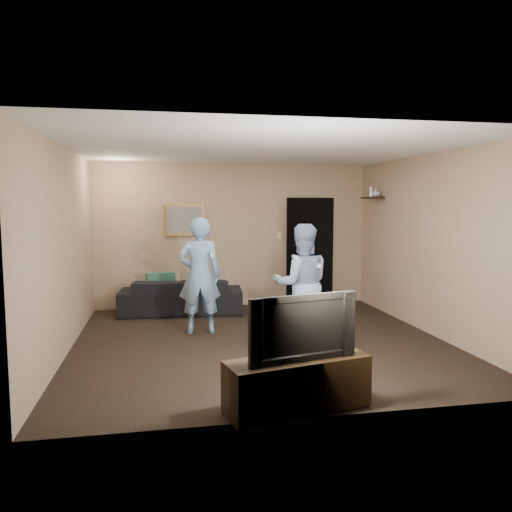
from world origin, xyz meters
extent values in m
plane|color=black|center=(0.00, 0.00, 0.00)|extent=(5.00, 5.00, 0.00)
cube|color=silver|center=(0.00, 0.00, 2.60)|extent=(5.00, 5.00, 0.04)
cube|color=tan|center=(0.00, 2.50, 1.30)|extent=(5.00, 0.04, 2.60)
cube|color=tan|center=(0.00, -2.50, 1.30)|extent=(5.00, 0.04, 2.60)
cube|color=tan|center=(-2.50, 0.00, 1.30)|extent=(0.04, 5.00, 2.60)
cube|color=tan|center=(2.50, 0.00, 1.30)|extent=(0.04, 5.00, 2.60)
imported|color=black|center=(-0.99, 2.00, 0.30)|extent=(2.13, 0.96, 0.61)
cube|color=#1B5346|center=(-1.34, 2.00, 0.48)|extent=(0.50, 0.24, 0.48)
cube|color=olive|center=(-0.90, 2.48, 1.60)|extent=(0.72, 0.05, 0.57)
cube|color=slate|center=(-0.90, 2.45, 1.60)|extent=(0.62, 0.01, 0.47)
cube|color=black|center=(1.45, 2.47, 1.00)|extent=(0.90, 0.06, 2.00)
cube|color=silver|center=(0.85, 2.48, 1.30)|extent=(0.08, 0.02, 0.12)
cube|color=black|center=(2.39, 1.80, 1.99)|extent=(0.20, 0.60, 0.03)
imported|color=silver|center=(2.39, 1.65, 2.09)|extent=(0.16, 0.16, 0.16)
cylinder|color=silver|center=(2.39, 1.86, 2.09)|extent=(0.06, 0.06, 0.18)
cube|color=black|center=(-0.11, -2.32, 0.25)|extent=(1.39, 0.72, 0.48)
imported|color=black|center=(-0.11, -2.32, 0.79)|extent=(1.05, 0.37, 0.60)
imported|color=#7AA6D4|center=(-0.78, 0.62, 0.85)|extent=(0.64, 0.44, 1.69)
cube|color=white|center=(-0.94, 0.40, 1.31)|extent=(0.04, 0.14, 0.04)
cube|color=white|center=(-0.62, 0.40, 1.17)|extent=(0.05, 0.09, 0.05)
imported|color=#88A1C6|center=(0.53, -0.19, 0.81)|extent=(0.85, 0.70, 1.62)
cube|color=white|center=(0.37, -0.41, 1.20)|extent=(0.04, 0.14, 0.04)
cube|color=white|center=(0.69, -0.41, 1.08)|extent=(0.05, 0.09, 0.05)
camera|label=1|loc=(-1.30, -6.57, 1.88)|focal=35.00mm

